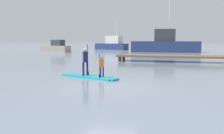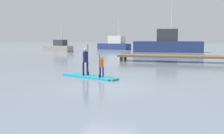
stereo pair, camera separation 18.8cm
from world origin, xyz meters
The scene contains 8 objects.
ground_plane centered at (0.00, 0.00, 0.00)m, with size 240.00×240.00×0.00m, color gray.
paddleboard_near centered at (-1.73, 2.30, 0.05)m, with size 3.61×2.05×0.10m.
paddler_adult centered at (-2.03, 2.43, 0.99)m, with size 0.36×0.47×1.73m.
paddler_child_solo centered at (-0.92, 1.96, 0.73)m, with size 0.26×0.37×1.24m.
fishing_boat_white_large centered at (-0.07, 31.16, 1.20)m, with size 10.58×3.40×9.87m.
fishing_boat_green_midground centered at (-16.81, 27.32, 0.71)m, with size 5.72×3.10×5.22m.
motor_boat_small_navy centered at (-10.69, 38.51, 1.00)m, with size 6.76×3.79×5.91m.
floating_dock centered at (2.66, 13.81, 0.51)m, with size 11.39×2.15×0.61m.
Camera 2 is at (3.75, -11.74, 2.20)m, focal length 43.77 mm.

